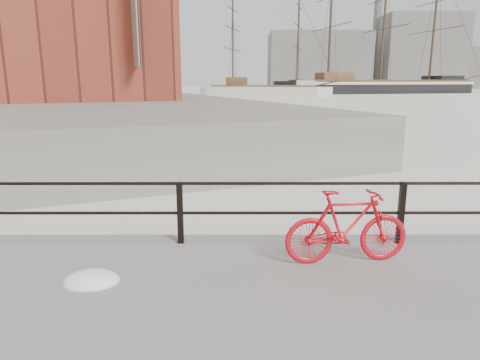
% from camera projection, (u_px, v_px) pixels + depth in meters
% --- Properties ---
extents(far_quay, '(78.44, 148.07, 1.80)m').
position_uv_depth(far_quay, '(51.00, 92.00, 76.92)').
color(far_quay, gray).
rests_on(far_quay, ground).
extents(bicycle, '(1.79, 0.47, 1.07)m').
position_uv_depth(bicycle, '(347.00, 227.00, 6.02)').
color(bicycle, red).
rests_on(bicycle, promenade).
extents(barque_black, '(58.89, 31.63, 32.02)m').
position_uv_depth(barque_black, '(379.00, 93.00, 96.53)').
color(barque_black, black).
rests_on(barque_black, ground).
extents(schooner_mid, '(29.80, 18.61, 20.03)m').
position_uv_depth(schooner_mid, '(264.00, 96.00, 82.85)').
color(schooner_mid, beige).
rests_on(schooner_mid, ground).
extents(schooner_left, '(23.84, 16.03, 16.86)m').
position_uv_depth(schooner_left, '(88.00, 97.00, 75.95)').
color(schooner_left, silver).
rests_on(schooner_left, ground).
extents(workboat_near, '(13.31, 6.85, 7.00)m').
position_uv_depth(workboat_near, '(18.00, 113.00, 38.57)').
color(workboat_near, black).
rests_on(workboat_near, ground).
extents(apartment_cream, '(24.16, 21.40, 21.20)m').
position_uv_depth(apartment_cream, '(27.00, 16.00, 64.55)').
color(apartment_cream, beige).
rests_on(apartment_cream, far_quay).
extents(apartment_grey, '(26.02, 22.15, 23.20)m').
position_uv_depth(apartment_grey, '(35.00, 26.00, 84.17)').
color(apartment_grey, gray).
rests_on(apartment_grey, far_quay).
extents(apartment_brick, '(27.87, 22.90, 21.20)m').
position_uv_depth(apartment_brick, '(41.00, 41.00, 105.14)').
color(apartment_brick, brown).
rests_on(apartment_brick, far_quay).
extents(industrial_west, '(32.00, 18.00, 18.00)m').
position_uv_depth(industrial_west, '(318.00, 61.00, 141.44)').
color(industrial_west, gray).
rests_on(industrial_west, ground).
extents(industrial_mid, '(26.00, 20.00, 24.00)m').
position_uv_depth(industrial_mid, '(418.00, 53.00, 145.70)').
color(industrial_mid, gray).
rests_on(industrial_mid, ground).
extents(industrial_east, '(20.00, 16.00, 14.00)m').
position_uv_depth(industrial_east, '(475.00, 68.00, 151.76)').
color(industrial_east, gray).
rests_on(industrial_east, ground).
extents(smokestack, '(2.80, 2.80, 44.00)m').
position_uv_depth(smokestack, '(377.00, 24.00, 148.27)').
color(smokestack, gray).
rests_on(smokestack, ground).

